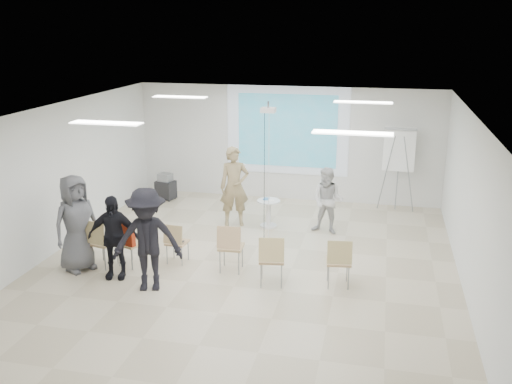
% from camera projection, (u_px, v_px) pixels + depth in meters
% --- Properties ---
extents(floor, '(8.00, 9.00, 0.10)m').
position_uv_depth(floor, '(247.00, 267.00, 11.19)').
color(floor, beige).
rests_on(floor, ground).
extents(ceiling, '(8.00, 9.00, 0.10)m').
position_uv_depth(ceiling, '(246.00, 109.00, 10.30)').
color(ceiling, white).
rests_on(ceiling, wall_back).
extents(wall_back, '(8.00, 0.10, 3.00)m').
position_uv_depth(wall_back, '(287.00, 143.00, 15.00)').
color(wall_back, silver).
rests_on(wall_back, floor).
extents(wall_left, '(0.10, 9.00, 3.00)m').
position_uv_depth(wall_left, '(54.00, 179.00, 11.60)').
color(wall_left, silver).
rests_on(wall_left, floor).
extents(wall_right, '(0.10, 9.00, 3.00)m').
position_uv_depth(wall_right, '(473.00, 206.00, 9.89)').
color(wall_right, silver).
rests_on(wall_right, floor).
extents(projection_halo, '(3.20, 0.01, 2.30)m').
position_uv_depth(projection_halo, '(287.00, 131.00, 14.84)').
color(projection_halo, silver).
rests_on(projection_halo, wall_back).
extents(projection_image, '(2.60, 0.01, 1.90)m').
position_uv_depth(projection_image, '(287.00, 131.00, 14.82)').
color(projection_image, teal).
rests_on(projection_image, wall_back).
extents(pedestal_table, '(0.55, 0.55, 0.66)m').
position_uv_depth(pedestal_table, '(269.00, 212.00, 13.14)').
color(pedestal_table, silver).
rests_on(pedestal_table, floor).
extents(player_left, '(0.91, 0.77, 2.11)m').
position_uv_depth(player_left, '(234.00, 181.00, 13.07)').
color(player_left, '#9C885F').
rests_on(player_left, floor).
extents(player_right, '(0.91, 0.79, 1.66)m').
position_uv_depth(player_right, '(328.00, 197.00, 12.63)').
color(player_right, silver).
rests_on(player_right, floor).
extents(controller_left, '(0.09, 0.14, 0.04)m').
position_uv_depth(controller_left, '(244.00, 165.00, 13.17)').
color(controller_left, white).
rests_on(controller_left, player_left).
extents(controller_right, '(0.06, 0.12, 0.04)m').
position_uv_depth(controller_right, '(321.00, 181.00, 12.82)').
color(controller_right, white).
rests_on(controller_right, player_right).
extents(chair_far_left, '(0.55, 0.57, 0.96)m').
position_uv_depth(chair_far_left, '(100.00, 240.00, 10.90)').
color(chair_far_left, tan).
rests_on(chair_far_left, floor).
extents(chair_left_mid, '(0.55, 0.57, 0.90)m').
position_uv_depth(chair_left_mid, '(128.00, 241.00, 10.93)').
color(chair_left_mid, tan).
rests_on(chair_left_mid, floor).
extents(chair_left_inner, '(0.42, 0.44, 0.83)m').
position_uv_depth(chair_left_inner, '(176.00, 240.00, 11.08)').
color(chair_left_inner, tan).
rests_on(chair_left_inner, floor).
extents(chair_center, '(0.47, 0.50, 0.95)m').
position_uv_depth(chair_center, '(230.00, 244.00, 10.68)').
color(chair_center, tan).
rests_on(chair_center, floor).
extents(chair_right_inner, '(0.53, 0.55, 0.96)m').
position_uv_depth(chair_right_inner, '(272.00, 256.00, 10.11)').
color(chair_right_inner, tan).
rests_on(chair_right_inner, floor).
extents(chair_right_far, '(0.49, 0.52, 0.93)m').
position_uv_depth(chair_right_far, '(339.00, 259.00, 10.06)').
color(chair_right_far, tan).
rests_on(chair_right_far, floor).
extents(red_jacket, '(0.44, 0.24, 0.41)m').
position_uv_depth(red_jacket, '(125.00, 234.00, 10.74)').
color(red_jacket, '#B43216').
rests_on(red_jacket, chair_left_mid).
extents(laptop, '(0.32, 0.24, 0.02)m').
position_uv_depth(laptop, '(178.00, 241.00, 11.18)').
color(laptop, black).
rests_on(laptop, chair_left_inner).
extents(audience_left, '(1.15, 0.80, 1.81)m').
position_uv_depth(audience_left, '(113.00, 231.00, 10.38)').
color(audience_left, black).
rests_on(audience_left, floor).
extents(audience_mid, '(1.51, 1.06, 2.11)m').
position_uv_depth(audience_mid, '(147.00, 233.00, 9.86)').
color(audience_mid, black).
rests_on(audience_mid, floor).
extents(audience_outer, '(1.10, 1.22, 2.09)m').
position_uv_depth(audience_outer, '(76.00, 217.00, 10.67)').
color(audience_outer, '#595A5F').
rests_on(audience_outer, floor).
extents(flipchart_easel, '(0.91, 0.69, 2.10)m').
position_uv_depth(flipchart_easel, '(399.00, 150.00, 13.95)').
color(flipchart_easel, gray).
rests_on(flipchart_easel, floor).
extents(av_cart, '(0.55, 0.47, 0.71)m').
position_uv_depth(av_cart, '(166.00, 187.00, 15.22)').
color(av_cart, black).
rests_on(av_cart, floor).
extents(ceiling_projector, '(0.30, 0.25, 3.00)m').
position_uv_depth(ceiling_projector, '(268.00, 116.00, 11.78)').
color(ceiling_projector, white).
rests_on(ceiling_projector, ceiling).
extents(fluor_panel_nw, '(1.20, 0.30, 0.02)m').
position_uv_depth(fluor_panel_nw, '(180.00, 97.00, 12.62)').
color(fluor_panel_nw, white).
rests_on(fluor_panel_nw, ceiling).
extents(fluor_panel_ne, '(1.20, 0.30, 0.02)m').
position_uv_depth(fluor_panel_ne, '(363.00, 102.00, 11.77)').
color(fluor_panel_ne, white).
rests_on(fluor_panel_ne, ceiling).
extents(fluor_panel_sw, '(1.20, 0.30, 0.02)m').
position_uv_depth(fluor_panel_sw, '(106.00, 123.00, 9.35)').
color(fluor_panel_sw, white).
rests_on(fluor_panel_sw, ceiling).
extents(fluor_panel_se, '(1.20, 0.30, 0.02)m').
position_uv_depth(fluor_panel_se, '(353.00, 133.00, 8.50)').
color(fluor_panel_se, white).
rests_on(fluor_panel_se, ceiling).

